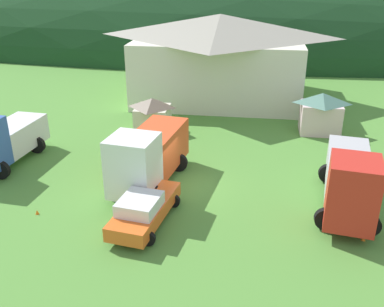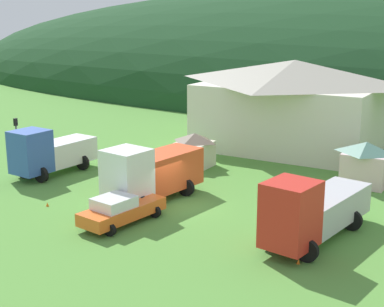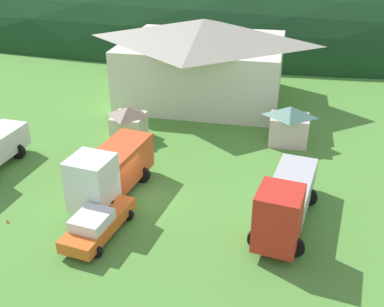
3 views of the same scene
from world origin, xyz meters
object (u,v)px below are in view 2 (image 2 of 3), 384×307
at_px(traffic_light_west, 17,138).
at_px(heavy_rig_white, 150,172).
at_px(traffic_cone_near_pickup, 47,206).
at_px(crane_truck_red, 312,210).
at_px(play_shed_pink, 365,163).
at_px(service_pickup_orange, 121,209).
at_px(play_shed_cream, 195,149).
at_px(traffic_cone_mid_row, 298,264).
at_px(box_truck_blue, 49,152).
at_px(depot_building, 293,103).

bearing_deg(traffic_light_west, heavy_rig_white, -4.40).
bearing_deg(traffic_cone_near_pickup, crane_truck_red, 10.19).
distance_m(play_shed_pink, service_pickup_orange, 17.13).
xyz_separation_m(play_shed_cream, traffic_cone_mid_row, (12.70, -12.26, -1.33)).
relative_size(box_truck_blue, traffic_light_west, 1.71).
xyz_separation_m(play_shed_cream, traffic_light_west, (-10.79, -7.45, 1.08)).
height_order(box_truck_blue, traffic_cone_near_pickup, box_truck_blue).
bearing_deg(box_truck_blue, traffic_light_west, -81.64).
xyz_separation_m(depot_building, service_pickup_orange, (-1.56, -22.33, -3.04)).
bearing_deg(traffic_light_west, box_truck_blue, 3.83).
xyz_separation_m(depot_building, crane_truck_red, (8.33, -19.52, -2.15)).
distance_m(heavy_rig_white, traffic_cone_mid_row, 11.77).
distance_m(play_shed_pink, heavy_rig_white, 14.59).
xyz_separation_m(play_shed_cream, play_shed_pink, (12.29, 1.66, 0.22)).
height_order(traffic_cone_near_pickup, traffic_cone_mid_row, traffic_cone_near_pickup).
xyz_separation_m(play_shed_cream, traffic_cone_near_pickup, (-3.15, -12.31, -1.33)).
relative_size(service_pickup_orange, traffic_cone_near_pickup, 10.83).
height_order(depot_building, traffic_light_west, depot_building).
bearing_deg(crane_truck_red, play_shed_cream, -118.92).
relative_size(play_shed_pink, heavy_rig_white, 0.43).
bearing_deg(play_shed_cream, traffic_light_west, -145.38).
bearing_deg(box_truck_blue, heavy_rig_white, 87.65).
height_order(depot_building, crane_truck_red, depot_building).
relative_size(depot_building, service_pickup_orange, 2.89).
xyz_separation_m(box_truck_blue, traffic_light_west, (-2.92, -0.20, 0.68)).
relative_size(heavy_rig_white, traffic_cone_near_pickup, 14.68).
xyz_separation_m(heavy_rig_white, traffic_cone_mid_row, (10.97, -3.85, -1.88)).
bearing_deg(service_pickup_orange, heavy_rig_white, -161.34).
height_order(heavy_rig_white, crane_truck_red, crane_truck_red).
xyz_separation_m(play_shed_pink, service_pickup_orange, (-9.84, -14.00, -0.73)).
bearing_deg(heavy_rig_white, crane_truck_red, 92.04).
distance_m(crane_truck_red, traffic_cone_mid_row, 3.25).
distance_m(service_pickup_orange, traffic_light_west, 14.20).
bearing_deg(traffic_cone_near_pickup, play_shed_cream, 75.66).
distance_m(depot_building, play_shed_pink, 11.97).
bearing_deg(traffic_cone_mid_row, crane_truck_red, 97.52).
relative_size(crane_truck_red, traffic_cone_near_pickup, 17.29).
bearing_deg(play_shed_pink, service_pickup_orange, -125.10).
distance_m(play_shed_pink, traffic_cone_mid_row, 14.01).
bearing_deg(depot_building, traffic_cone_mid_row, -68.66).
bearing_deg(heavy_rig_white, depot_building, -179.00).
distance_m(traffic_cone_near_pickup, traffic_cone_mid_row, 15.85).
relative_size(play_shed_cream, traffic_light_west, 0.67).
relative_size(play_shed_pink, service_pickup_orange, 0.58).
bearing_deg(traffic_cone_near_pickup, heavy_rig_white, 38.63).
bearing_deg(traffic_cone_mid_row, box_truck_blue, 166.32).
bearing_deg(heavy_rig_white, play_shed_cream, -160.30).
relative_size(depot_building, traffic_cone_near_pickup, 31.32).
bearing_deg(service_pickup_orange, depot_building, -175.61).
height_order(depot_building, play_shed_pink, depot_building).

